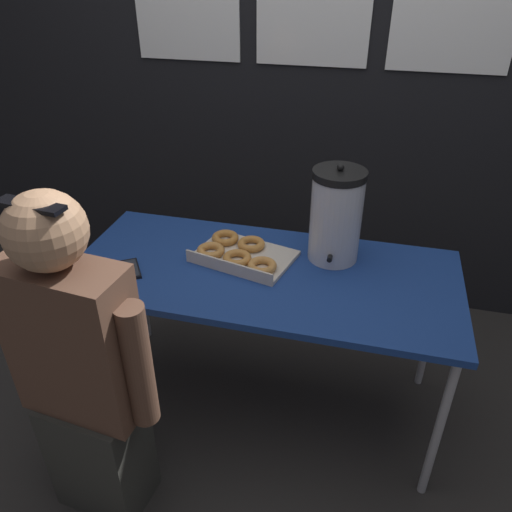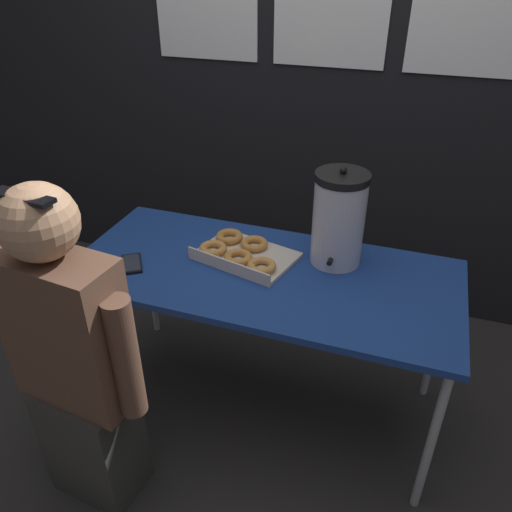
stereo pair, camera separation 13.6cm
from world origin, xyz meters
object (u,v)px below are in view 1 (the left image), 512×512
object	(u,v)px
person_seated	(82,376)
donut_box	(240,254)
coffee_urn	(336,216)
cell_phone	(129,269)

from	to	relation	value
person_seated	donut_box	bearing A→B (deg)	-111.77
donut_box	person_seated	world-z (taller)	person_seated
donut_box	coffee_urn	size ratio (longest dim) A/B	1.09
coffee_urn	person_seated	distance (m)	1.06
cell_phone	person_seated	distance (m)	0.47
cell_phone	person_seated	xyz separation A→B (m)	(0.05, -0.46, -0.11)
cell_phone	donut_box	bearing A→B (deg)	-7.65
coffee_urn	person_seated	world-z (taller)	person_seated
cell_phone	person_seated	world-z (taller)	person_seated
person_seated	coffee_urn	bearing A→B (deg)	-126.98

